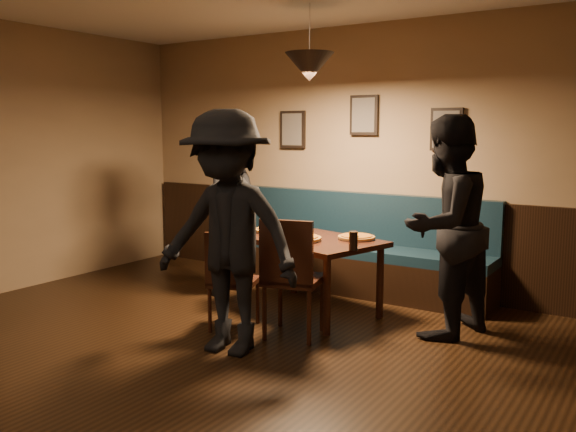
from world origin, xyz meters
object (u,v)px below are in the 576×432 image
(diner_front, at_px, (227,233))
(tabasco_bottle, at_px, (355,237))
(dining_table, at_px, (308,275))
(soda_glass, at_px, (353,241))
(booth_bench, at_px, (351,244))
(diner_right, at_px, (445,227))
(chair_near_right, at_px, (294,277))
(diner_left, at_px, (229,204))
(chair_near_left, at_px, (234,279))

(diner_front, height_order, tabasco_bottle, diner_front)
(dining_table, distance_m, soda_glass, 0.80)
(booth_bench, relative_size, diner_right, 1.65)
(booth_bench, relative_size, diner_front, 1.62)
(chair_near_right, relative_size, diner_right, 0.55)
(diner_left, distance_m, diner_front, 1.73)
(booth_bench, height_order, chair_near_left, booth_bench)
(chair_near_left, bearing_deg, booth_bench, 60.56)
(chair_near_left, xyz_separation_m, chair_near_right, (0.53, 0.12, 0.07))
(diner_right, height_order, diner_front, diner_front)
(chair_near_right, distance_m, diner_left, 1.57)
(booth_bench, distance_m, diner_front, 2.16)
(diner_left, bearing_deg, soda_glass, -109.41)
(chair_near_right, height_order, diner_left, diner_left)
(soda_glass, xyz_separation_m, tabasco_bottle, (-0.12, 0.27, -0.02))
(chair_near_left, distance_m, diner_front, 0.74)
(booth_bench, height_order, diner_front, diner_front)
(dining_table, xyz_separation_m, diner_front, (0.02, -1.21, 0.57))
(dining_table, xyz_separation_m, chair_near_left, (-0.29, -0.75, 0.08))
(diner_left, relative_size, diner_right, 1.03)
(booth_bench, relative_size, tabasco_bottle, 24.93)
(chair_near_right, distance_m, soda_glass, 0.58)
(booth_bench, xyz_separation_m, diner_left, (-1.03, -0.76, 0.43))
(diner_left, relative_size, diner_front, 1.01)
(booth_bench, bearing_deg, diner_front, -88.88)
(dining_table, xyz_separation_m, diner_right, (1.26, 0.06, 0.56))
(diner_left, height_order, soda_glass, diner_left)
(diner_right, bearing_deg, chair_near_left, -44.89)
(chair_near_right, height_order, soda_glass, chair_near_right)
(booth_bench, xyz_separation_m, diner_front, (0.04, -2.11, 0.42))
(diner_left, bearing_deg, diner_front, -146.46)
(diner_left, distance_m, diner_right, 2.32)
(dining_table, distance_m, diner_front, 1.34)
(chair_near_left, xyz_separation_m, diner_front, (0.31, -0.46, 0.49))
(dining_table, distance_m, diner_right, 1.38)
(diner_front, distance_m, tabasco_bottle, 1.29)
(chair_near_left, bearing_deg, diner_right, 7.33)
(diner_right, bearing_deg, diner_left, -74.58)
(diner_front, bearing_deg, diner_right, 39.13)
(diner_front, distance_m, soda_glass, 1.11)
(chair_near_left, relative_size, diner_left, 0.46)
(soda_glass, height_order, tabasco_bottle, soda_glass)
(booth_bench, relative_size, dining_table, 2.28)
(dining_table, xyz_separation_m, diner_left, (-1.05, 0.14, 0.58))
(dining_table, height_order, chair_near_left, chair_near_left)
(diner_right, height_order, soda_glass, diner_right)
(soda_glass, bearing_deg, diner_front, -122.78)
(booth_bench, bearing_deg, soda_glass, -61.94)
(diner_right, distance_m, tabasco_bottle, 0.79)
(chair_near_left, height_order, chair_near_right, chair_near_right)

